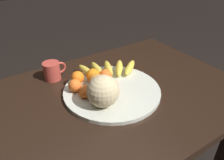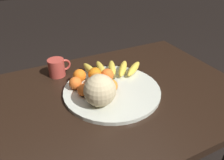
# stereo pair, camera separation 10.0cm
# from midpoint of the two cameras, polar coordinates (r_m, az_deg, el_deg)

# --- Properties ---
(kitchen_table) EXTENTS (1.31, 0.86, 0.70)m
(kitchen_table) POSITION_cam_midpoint_polar(r_m,az_deg,el_deg) (1.07, -3.50, -8.50)
(kitchen_table) COLOR black
(kitchen_table) RESTS_ON ground_plane
(fruit_bowl) EXTENTS (0.46, 0.46, 0.02)m
(fruit_bowl) POSITION_cam_midpoint_polar(r_m,az_deg,el_deg) (1.03, -2.78, -2.80)
(fruit_bowl) COLOR beige
(fruit_bowl) RESTS_ON kitchen_table
(melon) EXTENTS (0.14, 0.14, 0.14)m
(melon) POSITION_cam_midpoint_polar(r_m,az_deg,el_deg) (0.90, -5.56, -3.01)
(melon) COLOR beige
(melon) RESTS_ON fruit_bowl
(banana_bunch) EXTENTS (0.31, 0.23, 0.04)m
(banana_bunch) POSITION_cam_midpoint_polar(r_m,az_deg,el_deg) (1.15, -3.25, 2.81)
(banana_bunch) COLOR brown
(banana_bunch) RESTS_ON fruit_bowl
(orange_front_left) EXTENTS (0.07, 0.07, 0.07)m
(orange_front_left) POSITION_cam_midpoint_polar(r_m,az_deg,el_deg) (1.02, -6.82, -0.40)
(orange_front_left) COLOR orange
(orange_front_left) RESTS_ON fruit_bowl
(orange_front_right) EXTENTS (0.06, 0.06, 0.06)m
(orange_front_right) POSITION_cam_midpoint_polar(r_m,az_deg,el_deg) (1.07, -11.63, 0.55)
(orange_front_right) COLOR orange
(orange_front_right) RESTS_ON fruit_bowl
(orange_mid_center) EXTENTS (0.06, 0.06, 0.06)m
(orange_mid_center) POSITION_cam_midpoint_polar(r_m,az_deg,el_deg) (1.02, -12.47, -1.49)
(orange_mid_center) COLOR orange
(orange_mid_center) RESTS_ON fruit_bowl
(orange_back_left) EXTENTS (0.06, 0.06, 0.06)m
(orange_back_left) POSITION_cam_midpoint_polar(r_m,az_deg,el_deg) (1.07, -4.37, 1.16)
(orange_back_left) COLOR orange
(orange_back_left) RESTS_ON fruit_bowl
(orange_back_right) EXTENTS (0.06, 0.06, 0.06)m
(orange_back_right) POSITION_cam_midpoint_polar(r_m,az_deg,el_deg) (0.99, -3.12, -1.60)
(orange_back_right) COLOR orange
(orange_back_right) RESTS_ON fruit_bowl
(orange_top_small) EXTENTS (0.06, 0.06, 0.06)m
(orange_top_small) POSITION_cam_midpoint_polar(r_m,az_deg,el_deg) (0.97, -10.07, -3.15)
(orange_top_small) COLOR orange
(orange_top_small) RESTS_ON fruit_bowl
(orange_side_extra) EXTENTS (0.07, 0.07, 0.07)m
(orange_side_extra) POSITION_cam_midpoint_polar(r_m,az_deg,el_deg) (1.08, -7.64, 1.15)
(orange_side_extra) COLOR orange
(orange_side_extra) RESTS_ON fruit_bowl
(produce_tag) EXTENTS (0.08, 0.05, 0.00)m
(produce_tag) POSITION_cam_midpoint_polar(r_m,az_deg,el_deg) (1.05, -5.09, -1.44)
(produce_tag) COLOR white
(produce_tag) RESTS_ON fruit_bowl
(ceramic_mug) EXTENTS (0.12, 0.08, 0.09)m
(ceramic_mug) POSITION_cam_midpoint_polar(r_m,az_deg,el_deg) (1.17, -17.69, 2.24)
(ceramic_mug) COLOR #B74238
(ceramic_mug) RESTS_ON kitchen_table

